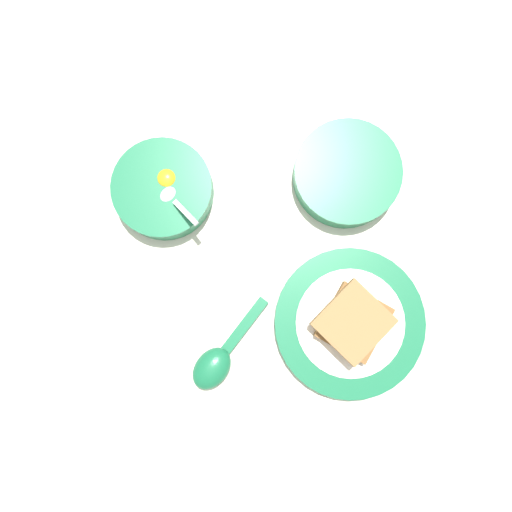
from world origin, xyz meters
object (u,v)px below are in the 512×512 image
object	(u,v)px
toast_sandwich	(354,322)
soup_spoon	(218,361)
toast_plate	(349,323)
congee_bowl	(347,174)
egg_bowl	(163,189)

from	to	relation	value
toast_sandwich	soup_spoon	distance (m)	0.20
toast_plate	congee_bowl	size ratio (longest dim) A/B	1.40
toast_plate	congee_bowl	world-z (taller)	congee_bowl
toast_plate	toast_sandwich	size ratio (longest dim) A/B	2.03
soup_spoon	egg_bowl	bearing A→B (deg)	-115.88
egg_bowl	congee_bowl	xyz separation A→B (m)	(-0.21, 0.17, -0.00)
toast_sandwich	soup_spoon	world-z (taller)	toast_sandwich
congee_bowl	toast_sandwich	bearing A→B (deg)	47.23
egg_bowl	soup_spoon	world-z (taller)	egg_bowl
toast_plate	congee_bowl	xyz separation A→B (m)	(-0.15, -0.16, 0.01)
egg_bowl	toast_plate	distance (m)	0.33
soup_spoon	congee_bowl	xyz separation A→B (m)	(-0.32, -0.07, 0.01)
toast_plate	congee_bowl	distance (m)	0.22
congee_bowl	toast_plate	bearing A→B (deg)	46.90
egg_bowl	toast_sandwich	bearing A→B (deg)	100.98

